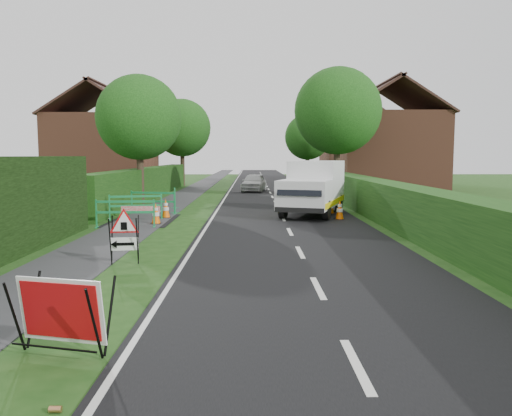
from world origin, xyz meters
name	(u,v)px	position (x,y,z in m)	size (l,w,h in m)	color
ground	(178,305)	(0.00, 0.00, 0.00)	(120.00, 120.00, 0.00)	#193F12
road_surface	(266,185)	(2.50, 35.00, 0.00)	(6.00, 90.00, 0.02)	black
footpath	(203,185)	(-3.00, 35.00, 0.01)	(2.00, 90.00, 0.02)	#2D2D30
hedge_west_far	(149,197)	(-5.00, 22.00, 0.00)	(1.00, 24.00, 1.80)	#14380F
hedge_east	(359,207)	(6.50, 16.00, 0.00)	(1.20, 50.00, 1.50)	#14380F
house_west	(104,151)	(-10.00, 30.00, 2.90)	(7.50, 7.40, 7.88)	brown
house_east_a	(386,150)	(11.00, 28.00, 2.90)	(7.50, 7.40, 7.88)	brown
house_east_b	(359,152)	(12.00, 42.00, 2.90)	(7.50, 7.40, 7.88)	brown
tree_nw	(139,118)	(-4.60, 18.00, 4.48)	(4.40, 4.40, 6.70)	#2D2116
tree_ne	(338,111)	(6.40, 22.00, 5.17)	(5.20, 5.20, 7.79)	#2D2116
tree_fw	(182,128)	(-4.60, 34.00, 4.83)	(4.80, 4.80, 7.24)	#2D2116
tree_fe	(308,137)	(6.40, 38.00, 4.22)	(4.20, 4.20, 6.33)	#2D2116
red_rect_sign	(61,312)	(-1.15, -2.14, 0.57)	(1.29, 0.96, 0.99)	black
triangle_sign	(123,232)	(-1.72, 3.09, 0.77)	(0.85, 0.85, 1.11)	black
works_van	(314,186)	(3.89, 13.00, 1.22)	(3.43, 5.36, 2.29)	silver
traffic_cone_0	(340,210)	(4.71, 11.24, 0.39)	(0.38, 0.38, 0.79)	black
traffic_cone_1	(330,205)	(4.65, 13.22, 0.39)	(0.38, 0.38, 0.79)	black
traffic_cone_2	(323,199)	(4.71, 16.00, 0.39)	(0.38, 0.38, 0.79)	black
traffic_cone_3	(156,214)	(-2.29, 10.03, 0.39)	(0.38, 0.38, 0.79)	black
traffic_cone_4	(166,208)	(-2.24, 11.84, 0.39)	(0.38, 0.38, 0.79)	black
ped_barrier_0	(125,210)	(-3.19, 9.13, 0.63)	(2.07, 0.43, 1.00)	#178243
ped_barrier_1	(136,204)	(-3.34, 11.39, 0.63)	(2.09, 0.77, 1.00)	#178243
ped_barrier_2	(153,199)	(-3.04, 13.29, 0.63)	(2.08, 0.82, 1.00)	#178243
ped_barrier_3	(175,197)	(-2.28, 14.53, 0.63)	(0.66, 2.09, 1.00)	#178243
redwhite_plank	(141,221)	(-3.06, 10.99, 0.00)	(1.50, 0.04, 0.25)	red
litter_can	(56,413)	(-0.69, -3.55, 0.00)	(0.07, 0.07, 0.12)	#BF7F4C
hatchback_car	(254,182)	(1.40, 27.05, 0.64)	(1.51, 3.74, 1.28)	silver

